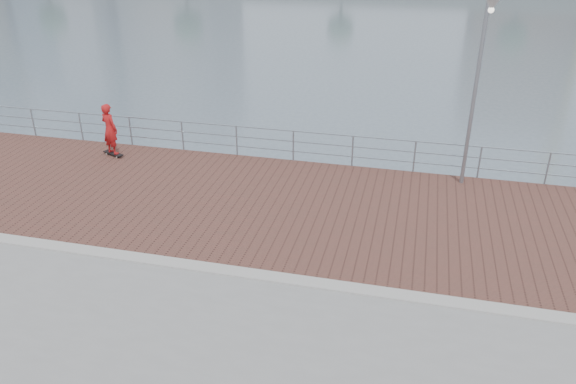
# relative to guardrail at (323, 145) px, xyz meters

# --- Properties ---
(water) EXTENTS (400.00, 400.00, 0.00)m
(water) POSITION_rel_guardrail_xyz_m (-0.00, -7.00, -2.69)
(water) COLOR slate
(water) RESTS_ON ground
(brick_lane) EXTENTS (40.00, 6.80, 0.02)m
(brick_lane) POSITION_rel_guardrail_xyz_m (-0.00, -3.40, -0.68)
(brick_lane) COLOR brown
(brick_lane) RESTS_ON seawall
(curb) EXTENTS (40.00, 0.40, 0.06)m
(curb) POSITION_rel_guardrail_xyz_m (-0.00, -7.00, -0.66)
(curb) COLOR #B7B5AD
(curb) RESTS_ON seawall
(guardrail) EXTENTS (39.06, 0.06, 1.13)m
(guardrail) POSITION_rel_guardrail_xyz_m (0.00, 0.00, 0.00)
(guardrail) COLOR #8C9EA8
(guardrail) RESTS_ON brick_lane
(street_lamp) EXTENTS (0.45, 1.30, 6.12)m
(street_lamp) POSITION_rel_guardrail_xyz_m (4.62, -0.95, 3.66)
(street_lamp) COLOR gray
(street_lamp) RESTS_ON brick_lane
(skateboard) EXTENTS (0.87, 0.52, 0.10)m
(skateboard) POSITION_rel_guardrail_xyz_m (-7.35, -1.10, -0.59)
(skateboard) COLOR black
(skateboard) RESTS_ON brick_lane
(skateboarder) EXTENTS (0.78, 0.65, 1.82)m
(skateboarder) POSITION_rel_guardrail_xyz_m (-7.35, -1.10, 0.32)
(skateboarder) COLOR red
(skateboarder) RESTS_ON skateboard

